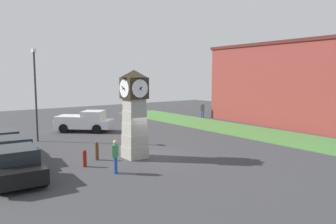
% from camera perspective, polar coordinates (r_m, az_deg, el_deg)
% --- Properties ---
extents(ground_plane, '(66.00, 66.00, 0.00)m').
position_cam_1_polar(ground_plane, '(20.53, -3.77, -7.63)').
color(ground_plane, '#38383A').
extents(clock_tower, '(1.77, 1.67, 5.30)m').
position_cam_1_polar(clock_tower, '(19.66, -5.87, -0.09)').
color(clock_tower, '#9E998E').
rests_on(clock_tower, ground_plane).
extents(bollard_near_tower, '(0.22, 0.22, 1.10)m').
position_cam_1_polar(bollard_near_tower, '(19.86, -12.28, -6.60)').
color(bollard_near_tower, brown).
rests_on(bollard_near_tower, ground_plane).
extents(bollard_mid_row, '(0.22, 0.22, 0.95)m').
position_cam_1_polar(bollard_mid_row, '(18.60, -14.32, -7.78)').
color(bollard_mid_row, maroon).
rests_on(bollard_mid_row, ground_plane).
extents(car_navy_sedan, '(3.95, 2.10, 1.45)m').
position_cam_1_polar(car_navy_sedan, '(23.53, -26.95, -4.65)').
color(car_navy_sedan, navy).
rests_on(car_navy_sedan, ground_plane).
extents(car_near_tower, '(4.07, 2.40, 1.49)m').
position_cam_1_polar(car_near_tower, '(20.48, -25.18, -6.08)').
color(car_near_tower, silver).
rests_on(car_near_tower, ground_plane).
extents(car_by_building, '(4.10, 2.25, 1.59)m').
position_cam_1_polar(car_by_building, '(17.07, -24.81, -8.37)').
color(car_by_building, black).
rests_on(car_by_building, ground_plane).
extents(pickup_truck, '(4.79, 5.01, 1.85)m').
position_cam_1_polar(pickup_truck, '(29.89, -14.37, -1.55)').
color(pickup_truck, silver).
rests_on(pickup_truck, ground_plane).
extents(pedestrian_near_bench, '(0.47, 0.42, 1.74)m').
position_cam_1_polar(pedestrian_near_bench, '(38.63, 6.03, 0.50)').
color(pedestrian_near_bench, '#264CA5').
rests_on(pedestrian_near_bench, ground_plane).
extents(pedestrian_crossing_lot, '(0.46, 0.43, 1.72)m').
position_cam_1_polar(pedestrian_crossing_lot, '(16.97, -9.14, -7.28)').
color(pedestrian_crossing_lot, '#264CA5').
rests_on(pedestrian_crossing_lot, ground_plane).
extents(street_lamp_far_side, '(0.50, 0.24, 6.90)m').
position_cam_1_polar(street_lamp_far_side, '(26.31, -22.09, 3.73)').
color(street_lamp_far_side, '#333338').
rests_on(street_lamp_far_side, ground_plane).
extents(warehouse_blue_far, '(15.80, 7.90, 8.15)m').
position_cam_1_polar(warehouse_blue_far, '(35.97, 19.82, 4.64)').
color(warehouse_blue_far, maroon).
rests_on(warehouse_blue_far, ground_plane).
extents(grass_verge_far, '(39.60, 5.50, 0.04)m').
position_cam_1_polar(grass_verge_far, '(29.73, 14.51, -3.37)').
color(grass_verge_far, '#477A38').
rests_on(grass_verge_far, ground_plane).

